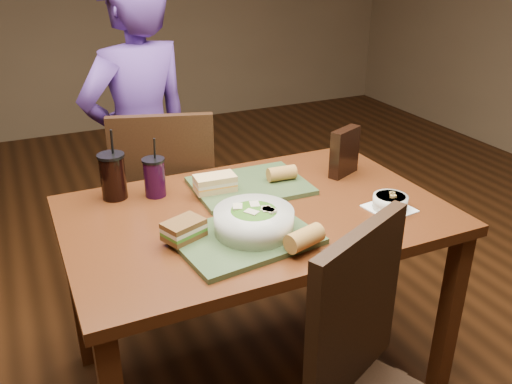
% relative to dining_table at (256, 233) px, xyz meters
% --- Properties ---
extents(ground, '(6.00, 6.00, 0.00)m').
position_rel_dining_table_xyz_m(ground, '(0.00, 0.00, -0.66)').
color(ground, '#381C0B').
rests_on(ground, ground).
extents(dining_table, '(1.30, 0.85, 0.75)m').
position_rel_dining_table_xyz_m(dining_table, '(0.00, 0.00, 0.00)').
color(dining_table, '#4E240F').
rests_on(dining_table, ground).
extents(chair_far, '(0.53, 0.54, 0.98)m').
position_rel_dining_table_xyz_m(chair_far, '(-0.19, 0.61, -0.12)').
color(chair_far, black).
rests_on(chair_far, ground).
extents(diner, '(0.64, 0.51, 1.52)m').
position_rel_dining_table_xyz_m(diner, '(-0.20, 0.81, 0.10)').
color(diner, '#4B2B78').
rests_on(diner, ground).
extents(tray_near, '(0.46, 0.37, 0.02)m').
position_rel_dining_table_xyz_m(tray_near, '(-0.12, -0.17, 0.10)').
color(tray_near, '#364928').
rests_on(tray_near, dining_table).
extents(tray_far, '(0.43, 0.33, 0.02)m').
position_rel_dining_table_xyz_m(tray_far, '(0.06, 0.18, 0.10)').
color(tray_far, '#364928').
rests_on(tray_far, dining_table).
extents(salad_bowl, '(0.25, 0.25, 0.08)m').
position_rel_dining_table_xyz_m(salad_bowl, '(-0.08, -0.16, 0.15)').
color(salad_bowl, silver).
rests_on(salad_bowl, tray_near).
extents(soup_bowl, '(0.16, 0.16, 0.06)m').
position_rel_dining_table_xyz_m(soup_bowl, '(0.43, -0.19, 0.12)').
color(soup_bowl, white).
rests_on(soup_bowl, dining_table).
extents(sandwich_near, '(0.14, 0.12, 0.06)m').
position_rel_dining_table_xyz_m(sandwich_near, '(-0.30, -0.11, 0.14)').
color(sandwich_near, '#593819').
rests_on(sandwich_near, tray_near).
extents(sandwich_far, '(0.15, 0.09, 0.06)m').
position_rel_dining_table_xyz_m(sandwich_far, '(-0.08, 0.18, 0.14)').
color(sandwich_far, tan).
rests_on(sandwich_far, tray_far).
extents(baguette_near, '(0.13, 0.09, 0.06)m').
position_rel_dining_table_xyz_m(baguette_near, '(0.01, -0.31, 0.14)').
color(baguette_near, '#AD7533').
rests_on(baguette_near, tray_near).
extents(baguette_far, '(0.11, 0.06, 0.05)m').
position_rel_dining_table_xyz_m(baguette_far, '(0.18, 0.16, 0.14)').
color(baguette_far, '#AD7533').
rests_on(baguette_far, tray_far).
extents(cup_cola, '(0.10, 0.10, 0.26)m').
position_rel_dining_table_xyz_m(cup_cola, '(-0.42, 0.31, 0.18)').
color(cup_cola, black).
rests_on(cup_cola, dining_table).
extents(cup_berry, '(0.08, 0.08, 0.22)m').
position_rel_dining_table_xyz_m(cup_berry, '(-0.28, 0.27, 0.16)').
color(cup_berry, black).
rests_on(cup_berry, dining_table).
extents(chip_bag, '(0.15, 0.10, 0.19)m').
position_rel_dining_table_xyz_m(chip_bag, '(0.45, 0.14, 0.19)').
color(chip_bag, black).
rests_on(chip_bag, dining_table).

